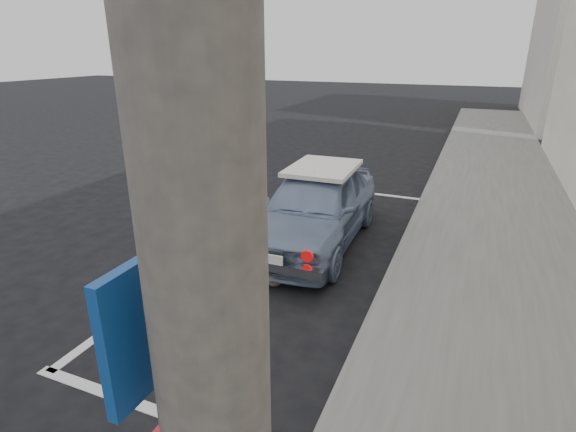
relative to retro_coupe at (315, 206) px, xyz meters
name	(u,v)px	position (x,y,z in m)	size (l,w,h in m)	color
ground	(156,365)	(-0.44, -3.54, -0.63)	(80.00, 80.00, 0.00)	black
sidewalk	(498,324)	(2.76, -1.54, -0.55)	(2.80, 40.00, 0.15)	#60605B
pline_rear	(166,414)	(0.06, -4.04, -0.62)	(3.00, 0.12, 0.01)	silver
pline_front	(362,192)	(0.06, 2.96, -0.62)	(3.00, 0.12, 0.01)	silver
pline_side	(227,241)	(-1.34, -0.54, -0.62)	(0.12, 7.00, 0.01)	silver
retro_coupe	(315,206)	(0.00, 0.00, 0.00)	(1.55, 3.68, 1.24)	#7589AA
cat	(276,279)	(0.01, -1.59, -0.52)	(0.22, 0.42, 0.23)	#63544B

